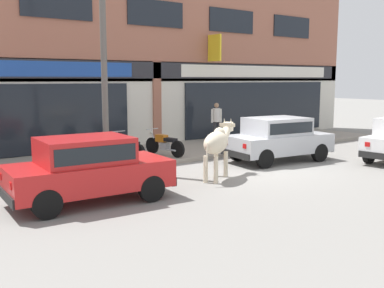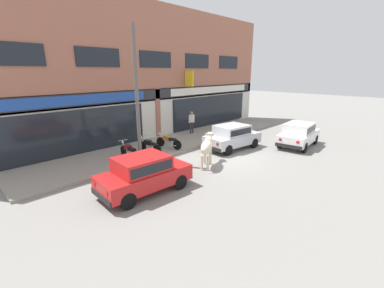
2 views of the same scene
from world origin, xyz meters
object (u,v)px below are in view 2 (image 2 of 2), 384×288
pedestrian (192,120)px  utility_pole (137,96)px  car_2 (232,136)px  cow (207,147)px  motorcycle_0 (129,151)px  car_1 (144,172)px  motorcycle_2 (169,142)px  motorcycle_1 (149,146)px  car_0 (299,133)px

pedestrian → utility_pole: (-6.06, -2.29, 2.25)m
car_2 → utility_pole: 6.16m
cow → motorcycle_0: (-2.20, 3.39, -0.48)m
car_1 → motorcycle_2: (4.26, 3.53, -0.29)m
pedestrian → car_2: bearing=-100.6°
motorcycle_0 → motorcycle_1: 1.32m
car_2 → pedestrian: 4.24m
utility_pole → motorcycle_1: bearing=32.6°
cow → car_0: cow is taller
car_2 → motorcycle_0: (-5.51, 2.51, -0.29)m
car_2 → car_0: bearing=-38.1°
cow → car_0: 6.86m
motorcycle_0 → utility_pole: bearing=-70.6°
car_1 → pedestrian: bearing=33.3°
car_0 → motorcycle_2: (-6.16, 5.13, -0.29)m
car_0 → motorcycle_0: bearing=149.9°
car_0 → car_1: 10.54m
motorcycle_0 → motorcycle_2: size_ratio=1.01×
motorcycle_0 → motorcycle_2: same height
cow → car_2: bearing=14.9°
cow → utility_pole: (-1.97, 2.75, 2.36)m
motorcycle_2 → utility_pole: 3.81m
car_0 → car_2: (-3.33, 2.61, 0.00)m
car_2 → cow: bearing=-165.1°
utility_pole → car_2: bearing=-19.5°
motorcycle_2 → utility_pole: size_ratio=0.28×
motorcycle_1 → car_0: bearing=-34.5°
utility_pole → motorcycle_2: bearing=15.0°
car_0 → motorcycle_1: size_ratio=2.05×
motorcycle_2 → utility_pole: bearing=-165.0°
utility_pole → car_0: bearing=-27.5°
motorcycle_0 → pedestrian: (6.28, 1.64, 0.60)m
car_1 → motorcycle_0: size_ratio=2.03×
car_1 → pedestrian: size_ratio=2.30×
car_2 → motorcycle_1: (-4.19, 2.57, -0.29)m
cow → motorcycle_0: bearing=123.0°
car_1 → car_0: bearing=-8.7°
car_1 → car_2: same height
motorcycle_0 → motorcycle_2: bearing=0.2°
car_0 → motorcycle_1: (-7.52, 5.17, -0.29)m
car_0 → car_1: bearing=171.3°
car_2 → motorcycle_1: size_ratio=2.06×
motorcycle_2 → utility_pole: utility_pole is taller
utility_pole → pedestrian: bearing=20.7°
motorcycle_0 → pedestrian: size_ratio=1.13×
pedestrian → cow: bearing=-129.1°
motorcycle_1 → motorcycle_2: same height
cow → utility_pole: utility_pole is taller
motorcycle_1 → utility_pole: bearing=-147.4°
car_1 → car_2: size_ratio=0.99×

